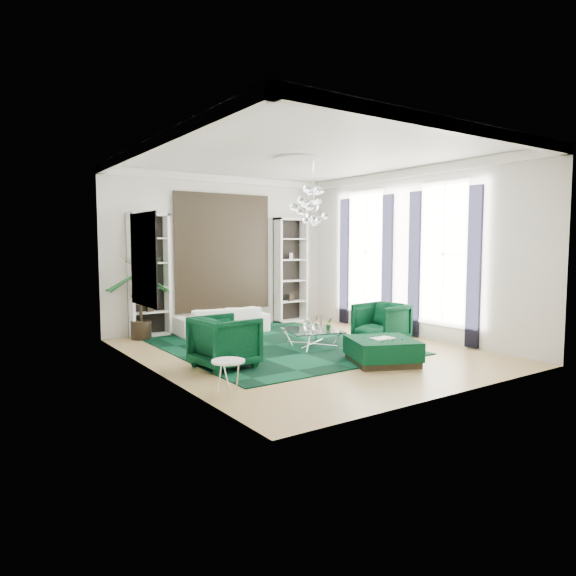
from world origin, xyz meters
TOP-DOWN VIEW (x-y plane):
  - floor at (0.00, 0.00)m, footprint 6.00×7.00m
  - ceiling at (0.00, 0.00)m, footprint 6.00×7.00m
  - wall_back at (0.00, 3.51)m, footprint 6.00×0.02m
  - wall_front at (0.00, -3.51)m, footprint 6.00×0.02m
  - wall_left at (-3.01, 0.00)m, footprint 0.02×7.00m
  - wall_right at (3.01, 0.00)m, footprint 0.02×7.00m
  - crown_molding at (0.00, 0.00)m, footprint 6.00×7.00m
  - ceiling_medallion at (0.00, 0.30)m, footprint 0.90×0.90m
  - tapestry at (0.00, 3.46)m, footprint 2.50×0.06m
  - shelving_left at (-1.95, 3.31)m, footprint 0.90×0.38m
  - shelving_right at (1.95, 3.31)m, footprint 0.90×0.38m
  - painting at (-2.97, 0.60)m, footprint 0.04×1.30m
  - window_near at (2.99, -0.90)m, footprint 0.03×1.10m
  - curtain_near_a at (2.96, -1.68)m, footprint 0.07×0.30m
  - curtain_near_b at (2.96, -0.12)m, footprint 0.07×0.30m
  - window_far at (2.99, 1.50)m, footprint 0.03×1.10m
  - curtain_far_a at (2.96, 0.72)m, footprint 0.07×0.30m
  - curtain_far_b at (2.96, 2.28)m, footprint 0.07×0.30m
  - rug at (-0.17, 0.86)m, footprint 4.20×5.00m
  - sofa at (-0.42, 2.74)m, footprint 2.20×0.98m
  - armchair_left at (-1.90, -0.28)m, footprint 1.07×1.04m
  - armchair_right at (1.83, -0.25)m, footprint 1.06×1.04m
  - coffee_table at (0.37, 0.26)m, footprint 1.29×1.29m
  - ottoman_side at (-0.92, 1.63)m, footprint 1.23×1.23m
  - ottoman_front at (0.54, -1.59)m, footprint 1.46×1.46m
  - book at (0.54, -1.59)m, footprint 0.40×0.27m
  - side_table at (-2.55, -1.64)m, footprint 0.51×0.51m
  - palm at (-2.22, 3.13)m, footprint 1.94×1.94m
  - chandelier at (0.20, 0.01)m, footprint 1.11×1.11m
  - table_plant at (0.64, 0.04)m, footprint 0.15×0.12m

SIDE VIEW (x-z plane):
  - floor at x=0.00m, z-range -0.02..0.00m
  - rug at x=-0.17m, z-range 0.00..0.02m
  - coffee_table at x=0.37m, z-range 0.00..0.36m
  - ottoman_side at x=-0.92m, z-range 0.00..0.42m
  - ottoman_front at x=0.54m, z-range 0.00..0.44m
  - side_table at x=-2.55m, z-range 0.00..0.46m
  - sofa at x=-0.42m, z-range 0.00..0.63m
  - armchair_right at x=1.83m, z-range 0.00..0.87m
  - armchair_left at x=-1.90m, z-range 0.00..0.90m
  - book at x=0.54m, z-range 0.44..0.47m
  - table_plant at x=0.64m, z-range 0.36..0.62m
  - palm at x=-2.22m, z-range 0.00..2.45m
  - shelving_left at x=-1.95m, z-range 0.00..2.80m
  - shelving_right at x=1.95m, z-range 0.00..2.80m
  - curtain_near_a at x=2.96m, z-range 0.02..3.27m
  - curtain_near_b at x=2.96m, z-range 0.02..3.27m
  - curtain_far_a at x=2.96m, z-range 0.02..3.27m
  - curtain_far_b at x=2.96m, z-range 0.02..3.27m
  - painting at x=-2.97m, z-range 1.05..2.65m
  - wall_back at x=0.00m, z-range 0.00..3.80m
  - wall_front at x=0.00m, z-range 0.00..3.80m
  - wall_left at x=-3.01m, z-range 0.00..3.80m
  - wall_right at x=3.01m, z-range 0.00..3.80m
  - tapestry at x=0.00m, z-range 0.50..3.30m
  - window_near at x=2.99m, z-range 0.45..3.35m
  - window_far at x=2.99m, z-range 0.45..3.35m
  - chandelier at x=0.20m, z-range 2.45..3.25m
  - crown_molding at x=0.00m, z-range 3.61..3.79m
  - ceiling_medallion at x=0.00m, z-range 3.75..3.79m
  - ceiling at x=0.00m, z-range 3.80..3.82m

